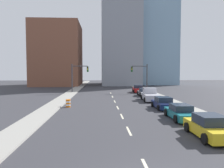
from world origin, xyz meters
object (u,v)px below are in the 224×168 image
at_px(sedan_navy, 163,103).
at_px(traffic_barrel, 68,103).
at_px(traffic_signal_left, 77,74).
at_px(sedan_teal, 181,112).
at_px(sedan_red, 138,89).
at_px(traffic_signal_right, 142,74).
at_px(pickup_truck_silver, 150,95).
at_px(sedan_gray, 144,92).
at_px(sedan_yellow, 210,127).

bearing_deg(sedan_navy, traffic_barrel, 171.33).
bearing_deg(sedan_navy, traffic_signal_left, 120.99).
xyz_separation_m(sedan_teal, sedan_red, (0.53, 25.45, 0.07)).
relative_size(traffic_barrel, sedan_navy, 0.22).
distance_m(sedan_teal, sedan_red, 25.46).
xyz_separation_m(traffic_signal_right, sedan_navy, (-1.28, -19.52, -3.11)).
bearing_deg(pickup_truck_silver, sedan_red, 91.28).
xyz_separation_m(traffic_signal_right, sedan_gray, (-0.82, -6.21, -3.10)).
distance_m(sedan_navy, pickup_truck_silver, 7.10).
height_order(sedan_gray, sedan_red, sedan_red).
relative_size(traffic_signal_right, sedan_teal, 1.22).
distance_m(traffic_signal_left, traffic_signal_right, 13.41).
relative_size(sedan_yellow, sedan_red, 1.01).
distance_m(traffic_barrel, sedan_red, 21.61).
distance_m(traffic_signal_right, sedan_navy, 19.81).
xyz_separation_m(sedan_navy, sedan_gray, (0.46, 13.31, 0.01)).
distance_m(sedan_teal, pickup_truck_silver, 12.86).
distance_m(pickup_truck_silver, sedan_gray, 6.23).
bearing_deg(sedan_navy, sedan_red, 87.84).
distance_m(sedan_yellow, pickup_truck_silver, 18.33).
xyz_separation_m(sedan_yellow, pickup_truck_silver, (0.29, 18.33, 0.08)).
bearing_deg(sedan_red, sedan_gray, -86.56).
bearing_deg(sedan_yellow, traffic_barrel, 131.54).
height_order(traffic_barrel, pickup_truck_silver, pickup_truck_silver).
height_order(traffic_signal_right, sedan_yellow, traffic_signal_right).
distance_m(traffic_signal_left, sedan_navy, 23.19).
height_order(traffic_signal_right, sedan_teal, traffic_signal_right).
xyz_separation_m(traffic_signal_left, sedan_teal, (12.05, -25.28, -3.10)).
xyz_separation_m(traffic_barrel, pickup_truck_silver, (11.39, 5.54, 0.29)).
bearing_deg(sedan_navy, pickup_truck_silver, 88.43).
distance_m(traffic_signal_right, pickup_truck_silver, 12.83).
bearing_deg(traffic_signal_left, sedan_yellow, -68.80).
bearing_deg(pickup_truck_silver, sedan_navy, -87.78).
height_order(traffic_signal_right, traffic_barrel, traffic_signal_right).
relative_size(sedan_navy, sedan_gray, 0.95).
xyz_separation_m(traffic_signal_right, traffic_barrel, (-12.58, -17.97, -3.26)).
bearing_deg(sedan_yellow, sedan_navy, 89.53).
height_order(traffic_signal_left, sedan_navy, traffic_signal_left).
bearing_deg(traffic_signal_left, traffic_barrel, -87.36).
distance_m(sedan_yellow, sedan_teal, 5.48).
distance_m(traffic_barrel, sedan_teal, 13.39).
distance_m(pickup_truck_silver, sedan_red, 12.60).
bearing_deg(sedan_red, sedan_teal, -87.88).
relative_size(traffic_barrel, pickup_truck_silver, 0.18).
distance_m(sedan_yellow, sedan_gray, 24.56).
bearing_deg(sedan_navy, sedan_yellow, -91.91).
relative_size(sedan_teal, sedan_red, 1.08).
relative_size(traffic_signal_right, sedan_gray, 1.27).
bearing_deg(traffic_barrel, sedan_red, 57.07).
xyz_separation_m(sedan_teal, pickup_truck_silver, (0.17, 12.86, 0.13)).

